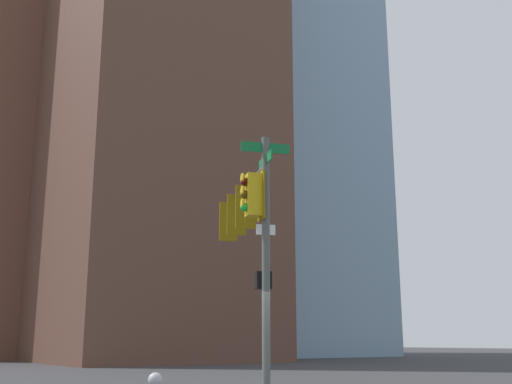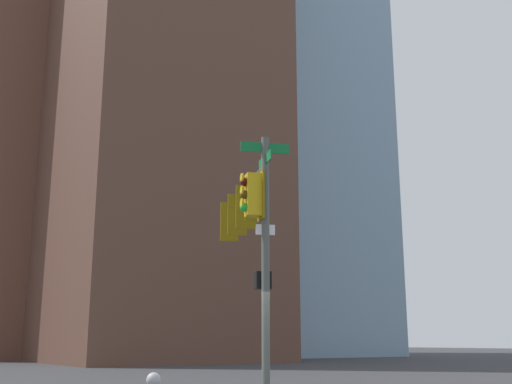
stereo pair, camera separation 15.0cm
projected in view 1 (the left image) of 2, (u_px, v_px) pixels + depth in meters
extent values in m
cylinder|color=#4C514C|center=(266.00, 266.00, 14.39)|extent=(0.18, 0.18, 6.13)
cylinder|color=#4C514C|center=(241.00, 191.00, 17.29)|extent=(4.77, 1.80, 0.12)
cylinder|color=#4C514C|center=(256.00, 194.00, 15.68)|extent=(1.01, 0.43, 0.75)
cube|color=#0F6B33|center=(265.00, 148.00, 15.03)|extent=(0.43, 1.13, 0.24)
cube|color=#0F6B33|center=(265.00, 160.00, 14.96)|extent=(1.04, 0.40, 0.24)
cube|color=white|center=(266.00, 230.00, 14.58)|extent=(0.18, 0.43, 0.24)
cube|color=gold|center=(254.00, 200.00, 15.83)|extent=(0.43, 0.43, 1.00)
cube|color=#7D640C|center=(256.00, 198.00, 15.65)|extent=(0.22, 0.53, 1.16)
sphere|color=#470A07|center=(252.00, 190.00, 16.09)|extent=(0.20, 0.20, 0.20)
cylinder|color=gold|center=(251.00, 187.00, 16.17)|extent=(0.12, 0.23, 0.23)
sphere|color=#F29E0C|center=(252.00, 201.00, 16.02)|extent=(0.20, 0.20, 0.20)
cylinder|color=gold|center=(251.00, 199.00, 16.10)|extent=(0.12, 0.23, 0.23)
sphere|color=#0A3819|center=(252.00, 213.00, 15.95)|extent=(0.20, 0.20, 0.20)
cylinder|color=gold|center=(251.00, 210.00, 16.03)|extent=(0.12, 0.23, 0.23)
cube|color=gold|center=(244.00, 208.00, 16.86)|extent=(0.43, 0.43, 1.00)
cube|color=#7D640C|center=(246.00, 207.00, 16.68)|extent=(0.22, 0.53, 1.16)
sphere|color=#470A07|center=(242.00, 199.00, 17.12)|extent=(0.20, 0.20, 0.20)
cylinder|color=gold|center=(242.00, 196.00, 17.20)|extent=(0.12, 0.23, 0.23)
sphere|color=#F29E0C|center=(242.00, 210.00, 17.05)|extent=(0.20, 0.20, 0.20)
cylinder|color=gold|center=(242.00, 207.00, 17.13)|extent=(0.12, 0.23, 0.23)
sphere|color=#0A3819|center=(242.00, 221.00, 16.98)|extent=(0.20, 0.20, 0.20)
cylinder|color=gold|center=(242.00, 218.00, 17.06)|extent=(0.12, 0.23, 0.23)
cube|color=gold|center=(235.00, 216.00, 17.89)|extent=(0.43, 0.43, 1.00)
cube|color=#7D640C|center=(237.00, 215.00, 17.71)|extent=(0.22, 0.53, 1.16)
sphere|color=#470A07|center=(234.00, 207.00, 18.15)|extent=(0.20, 0.20, 0.20)
cylinder|color=gold|center=(233.00, 204.00, 18.23)|extent=(0.12, 0.23, 0.23)
sphere|color=#F29E0C|center=(233.00, 217.00, 18.08)|extent=(0.20, 0.20, 0.20)
cylinder|color=gold|center=(233.00, 215.00, 18.16)|extent=(0.12, 0.23, 0.23)
sphere|color=#0A3819|center=(233.00, 228.00, 18.01)|extent=(0.20, 0.20, 0.20)
cylinder|color=gold|center=(233.00, 225.00, 18.09)|extent=(0.12, 0.23, 0.23)
cube|color=gold|center=(227.00, 223.00, 18.92)|extent=(0.43, 0.43, 1.00)
cube|color=#7D640C|center=(228.00, 222.00, 18.74)|extent=(0.22, 0.53, 1.16)
sphere|color=#470A07|center=(226.00, 214.00, 19.18)|extent=(0.20, 0.20, 0.20)
cylinder|color=gold|center=(225.00, 212.00, 19.26)|extent=(0.12, 0.23, 0.23)
sphere|color=#4C330A|center=(226.00, 224.00, 19.11)|extent=(0.20, 0.20, 0.20)
cylinder|color=gold|center=(225.00, 221.00, 19.19)|extent=(0.12, 0.23, 0.23)
sphere|color=green|center=(226.00, 234.00, 19.04)|extent=(0.20, 0.20, 0.20)
cylinder|color=gold|center=(225.00, 231.00, 19.12)|extent=(0.12, 0.23, 0.23)
cube|color=gold|center=(253.00, 195.00, 14.69)|extent=(0.43, 0.43, 1.00)
cube|color=#7D640C|center=(261.00, 196.00, 14.74)|extent=(0.53, 0.22, 1.16)
sphere|color=#470A07|center=(245.00, 182.00, 14.71)|extent=(0.20, 0.20, 0.20)
cylinder|color=gold|center=(242.00, 178.00, 14.72)|extent=(0.23, 0.12, 0.23)
sphere|color=#4C330A|center=(245.00, 195.00, 14.65)|extent=(0.20, 0.20, 0.20)
cylinder|color=gold|center=(242.00, 191.00, 14.65)|extent=(0.23, 0.12, 0.23)
sphere|color=green|center=(245.00, 207.00, 14.58)|extent=(0.20, 0.20, 0.20)
cylinder|color=gold|center=(242.00, 203.00, 14.58)|extent=(0.23, 0.12, 0.23)
cube|color=black|center=(263.00, 280.00, 14.55)|extent=(0.36, 0.42, 0.40)
cube|color=#EA5914|center=(262.00, 281.00, 14.68)|extent=(0.10, 0.24, 0.28)
sphere|color=#B2B2B7|center=(155.00, 380.00, 11.37)|extent=(0.26, 0.26, 0.26)
cube|color=brown|center=(140.00, 88.00, 51.65)|extent=(22.03, 14.54, 42.95)
cube|color=brown|center=(42.00, 164.00, 58.37)|extent=(18.74, 14.24, 34.56)
cube|color=brown|center=(249.00, 146.00, 65.78)|extent=(17.94, 15.34, 42.31)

